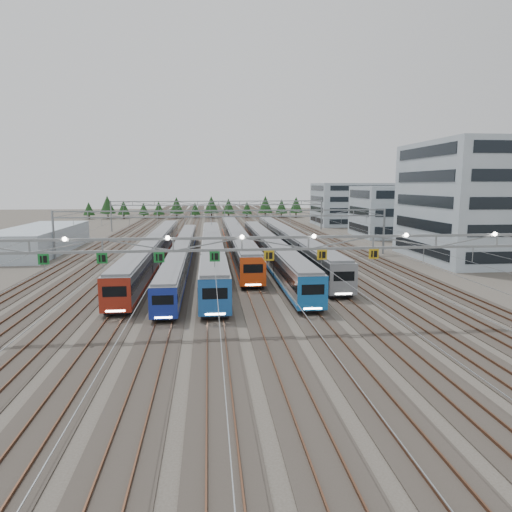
{
  "coord_description": "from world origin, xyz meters",
  "views": [
    {
      "loc": [
        -2.7,
        -37.22,
        12.12
      ],
      "look_at": [
        3.0,
        17.55,
        3.5
      ],
      "focal_mm": 32.0,
      "sensor_mm": 36.0,
      "label": 1
    }
  ],
  "objects": [
    {
      "name": "ground",
      "position": [
        0.0,
        0.0,
        0.0
      ],
      "size": [
        400.0,
        400.0,
        0.0
      ],
      "primitive_type": "plane",
      "color": "#47423A",
      "rests_on": "ground"
    },
    {
      "name": "treeline",
      "position": [
        -7.2,
        131.06,
        4.23
      ],
      "size": [
        81.2,
        5.6,
        7.02
      ],
      "color": "#332114",
      "rests_on": "ground"
    },
    {
      "name": "train_a",
      "position": [
        -11.25,
        36.41,
        2.16
      ],
      "size": [
        2.93,
        65.08,
        3.82
      ],
      "color": "black",
      "rests_on": "ground"
    },
    {
      "name": "gantry_far",
      "position": [
        0.0,
        85.0,
        6.39
      ],
      "size": [
        56.36,
        0.36,
        8.0
      ],
      "color": "gray",
      "rests_on": "ground"
    },
    {
      "name": "depot_bldg_north",
      "position": [
        40.77,
        98.09,
        6.31
      ],
      "size": [
        22.0,
        18.0,
        12.61
      ],
      "primitive_type": "cube",
      "color": "#97AAB5",
      "rests_on": "ground"
    },
    {
      "name": "train_e",
      "position": [
        6.75,
        33.61,
        2.15
      ],
      "size": [
        2.91,
        61.54,
        3.8
      ],
      "color": "black",
      "rests_on": "ground"
    },
    {
      "name": "train_b",
      "position": [
        -6.75,
        32.28,
        1.9
      ],
      "size": [
        2.54,
        61.37,
        3.3
      ],
      "color": "black",
      "rests_on": "ground"
    },
    {
      "name": "train_f",
      "position": [
        11.25,
        41.65,
        2.23
      ],
      "size": [
        3.04,
        67.13,
        3.96
      ],
      "color": "black",
      "rests_on": "ground"
    },
    {
      "name": "gantry_mid",
      "position": [
        0.0,
        40.0,
        6.39
      ],
      "size": [
        56.36,
        0.36,
        8.0
      ],
      "color": "gray",
      "rests_on": "ground"
    },
    {
      "name": "train_d",
      "position": [
        2.25,
        47.16,
        2.25
      ],
      "size": [
        3.06,
        67.58,
        3.99
      ],
      "color": "black",
      "rests_on": "ground"
    },
    {
      "name": "track_bed",
      "position": [
        0.0,
        100.0,
        1.49
      ],
      "size": [
        54.0,
        260.0,
        5.42
      ],
      "color": "#2D2823",
      "rests_on": "ground"
    },
    {
      "name": "gantry_near",
      "position": [
        -0.05,
        -0.12,
        7.09
      ],
      "size": [
        56.36,
        0.61,
        8.08
      ],
      "color": "gray",
      "rests_on": "ground"
    },
    {
      "name": "depot_bldg_south",
      "position": [
        40.22,
        32.65,
        9.44
      ],
      "size": [
        18.0,
        22.0,
        18.87
      ],
      "primitive_type": "cube",
      "color": "#97AAB5",
      "rests_on": "ground"
    },
    {
      "name": "west_shed",
      "position": [
        -33.31,
        48.68,
        2.25
      ],
      "size": [
        10.0,
        30.0,
        4.5
      ],
      "primitive_type": "cube",
      "color": "#97AAB5",
      "rests_on": "ground"
    },
    {
      "name": "depot_bldg_mid",
      "position": [
        39.3,
        66.68,
        5.88
      ],
      "size": [
        14.0,
        16.0,
        11.76
      ],
      "primitive_type": "cube",
      "color": "#97AAB5",
      "rests_on": "ground"
    },
    {
      "name": "train_c",
      "position": [
        -2.25,
        31.38,
        2.22
      ],
      "size": [
        3.02,
        59.03,
        3.94
      ],
      "color": "black",
      "rests_on": "ground"
    }
  ]
}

